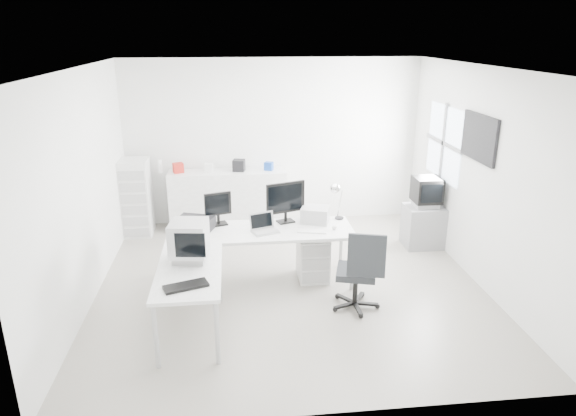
{
  "coord_description": "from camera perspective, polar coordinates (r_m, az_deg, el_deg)",
  "views": [
    {
      "loc": [
        -0.7,
        -6.13,
        3.2
      ],
      "look_at": [
        0.0,
        0.2,
        1.0
      ],
      "focal_mm": 32.0,
      "sensor_mm": 36.0,
      "label": 1
    }
  ],
  "objects": [
    {
      "name": "back_wall",
      "position": [
        8.84,
        -1.66,
        7.32
      ],
      "size": [
        5.0,
        0.02,
        2.8
      ],
      "primitive_type": "cube",
      "color": "silver",
      "rests_on": "floor"
    },
    {
      "name": "desk_lamp",
      "position": [
        7.03,
        5.78,
        0.82
      ],
      "size": [
        0.22,
        0.22,
        0.52
      ],
      "primitive_type": null,
      "rotation": [
        0.0,
        0.0,
        0.29
      ],
      "color": "silver",
      "rests_on": "main_desk"
    },
    {
      "name": "lcd_monitor_large",
      "position": [
        6.86,
        -0.27,
        0.67
      ],
      "size": [
        0.59,
        0.39,
        0.57
      ],
      "primitive_type": null,
      "rotation": [
        0.0,
        0.0,
        0.33
      ],
      "color": "black",
      "rests_on": "main_desk"
    },
    {
      "name": "left_wall",
      "position": [
        6.63,
        -21.8,
        1.92
      ],
      "size": [
        0.02,
        5.0,
        2.8
      ],
      "primitive_type": "cube",
      "color": "silver",
      "rests_on": "floor"
    },
    {
      "name": "ceiling",
      "position": [
        6.18,
        0.21,
        15.35
      ],
      "size": [
        5.0,
        5.0,
        0.01
      ],
      "primitive_type": "cube",
      "color": "white",
      "rests_on": "back_wall"
    },
    {
      "name": "side_desk",
      "position": [
        5.87,
        -10.73,
        -10.07
      ],
      "size": [
        0.7,
        1.4,
        0.75
      ],
      "primitive_type": null,
      "color": "white",
      "rests_on": "floor"
    },
    {
      "name": "sideboard",
      "position": [
        8.8,
        -6.66,
        0.99
      ],
      "size": [
        1.96,
        0.49,
        0.98
      ],
      "primitive_type": "cube",
      "color": "white",
      "rests_on": "floor"
    },
    {
      "name": "filing_cabinet",
      "position": [
        8.73,
        -16.46,
        1.14
      ],
      "size": [
        0.44,
        0.53,
        1.26
      ],
      "primitive_type": "cube",
      "color": "white",
      "rests_on": "floor"
    },
    {
      "name": "crt_tv",
      "position": [
        8.09,
        15.15,
        1.68
      ],
      "size": [
        0.5,
        0.48,
        0.45
      ],
      "primitive_type": null,
      "color": "black",
      "rests_on": "tv_cabinet"
    },
    {
      "name": "laptop",
      "position": [
        6.57,
        -2.55,
        -1.93
      ],
      "size": [
        0.38,
        0.38,
        0.2
      ],
      "primitive_type": null,
      "rotation": [
        0.0,
        0.0,
        0.34
      ],
      "color": "#B7B7BA",
      "rests_on": "main_desk"
    },
    {
      "name": "floor",
      "position": [
        6.95,
        0.18,
        -8.36
      ],
      "size": [
        5.0,
        5.0,
        0.01
      ],
      "primitive_type": "cube",
      "color": "beige",
      "rests_on": "ground"
    },
    {
      "name": "black_keyboard",
      "position": [
        5.34,
        -11.28,
        -8.49
      ],
      "size": [
        0.48,
        0.32,
        0.03
      ],
      "primitive_type": "cube",
      "rotation": [
        0.0,
        0.0,
        0.34
      ],
      "color": "black",
      "rests_on": "side_desk"
    },
    {
      "name": "drawer_pedestal",
      "position": [
        6.99,
        2.78,
        -5.49
      ],
      "size": [
        0.4,
        0.5,
        0.6
      ],
      "primitive_type": "cube",
      "color": "white",
      "rests_on": "floor"
    },
    {
      "name": "clutter_box_d",
      "position": [
        8.66,
        -2.15,
        4.67
      ],
      "size": [
        0.17,
        0.16,
        0.14
      ],
      "primitive_type": "cube",
      "rotation": [
        0.0,
        0.0,
        -0.4
      ],
      "color": "#16429D",
      "rests_on": "sideboard"
    },
    {
      "name": "right_wall",
      "position": [
        7.14,
        20.58,
        3.24
      ],
      "size": [
        0.02,
        5.0,
        2.8
      ],
      "primitive_type": "cube",
      "color": "silver",
      "rests_on": "floor"
    },
    {
      "name": "office_chair",
      "position": [
        6.22,
        7.59,
        -6.66
      ],
      "size": [
        0.74,
        0.74,
        1.03
      ],
      "primitive_type": null,
      "rotation": [
        0.0,
        0.0,
        -0.28
      ],
      "color": "#282A2E",
      "rests_on": "floor"
    },
    {
      "name": "lcd_monitor_small",
      "position": [
        6.85,
        -7.78,
        -0.08
      ],
      "size": [
        0.4,
        0.3,
        0.45
      ],
      "primitive_type": null,
      "rotation": [
        0.0,
        0.0,
        0.3
      ],
      "color": "black",
      "rests_on": "main_desk"
    },
    {
      "name": "laser_printer",
      "position": [
        6.94,
        3.04,
        -0.73
      ],
      "size": [
        0.44,
        0.41,
        0.21
      ],
      "primitive_type": "cube",
      "rotation": [
        0.0,
        0.0,
        -0.32
      ],
      "color": "#9F9F9F",
      "rests_on": "main_desk"
    },
    {
      "name": "crt_monitor",
      "position": [
        5.84,
        -10.91,
        -3.91
      ],
      "size": [
        0.4,
        0.4,
        0.41
      ],
      "primitive_type": null,
      "rotation": [
        0.0,
        0.0,
        -0.13
      ],
      "color": "#B7B7BA",
      "rests_on": "side_desk"
    },
    {
      "name": "white_mouse",
      "position": [
        6.71,
        5.16,
        -2.15
      ],
      "size": [
        0.07,
        0.07,
        0.07
      ],
      "primitive_type": "sphere",
      "color": "white",
      "rests_on": "main_desk"
    },
    {
      "name": "white_keyboard",
      "position": [
        6.62,
        2.69,
        -2.61
      ],
      "size": [
        0.39,
        0.2,
        0.02
      ],
      "primitive_type": "cube",
      "rotation": [
        0.0,
        0.0,
        -0.22
      ],
      "color": "white",
      "rests_on": "main_desk"
    },
    {
      "name": "clutter_box_c",
      "position": [
        8.63,
        -5.48,
        4.74
      ],
      "size": [
        0.22,
        0.21,
        0.19
      ],
      "primitive_type": "cube",
      "rotation": [
        0.0,
        0.0,
        -0.21
      ],
      "color": "black",
      "rests_on": "sideboard"
    },
    {
      "name": "clutter_bottle",
      "position": [
        8.75,
        -14.05,
        4.54
      ],
      "size": [
        0.07,
        0.07,
        0.22
      ],
      "primitive_type": "cylinder",
      "color": "white",
      "rests_on": "sideboard"
    },
    {
      "name": "window",
      "position": [
        8.15,
        16.93,
        6.92
      ],
      "size": [
        0.02,
        1.2,
        1.1
      ],
      "primitive_type": null,
      "color": "white",
      "rests_on": "right_wall"
    },
    {
      "name": "main_desk",
      "position": [
        6.84,
        -2.97,
        -5.36
      ],
      "size": [
        2.4,
        0.8,
        0.75
      ],
      "primitive_type": null,
      "color": "white",
      "rests_on": "floor"
    },
    {
      "name": "wall_picture",
      "position": [
        7.11,
        20.47,
        7.33
      ],
      "size": [
        0.04,
        0.9,
        0.6
      ],
      "primitive_type": null,
      "color": "black",
      "rests_on": "right_wall"
    },
    {
      "name": "tv_cabinet",
      "position": [
        8.26,
        14.83,
        -1.96
      ],
      "size": [
        0.6,
        0.49,
        0.65
      ],
      "primitive_type": "cube",
      "color": "gray",
      "rests_on": "floor"
    },
    {
      "name": "clutter_box_a",
      "position": [
        8.68,
        -12.1,
        4.38
      ],
      "size": [
        0.2,
        0.19,
        0.16
      ],
      "primitive_type": "cube",
      "rotation": [
        0.0,
        0.0,
        0.32
      ],
      "color": "#AE2018",
      "rests_on": "sideboard"
    },
    {
      "name": "clutter_box_b",
      "position": [
        8.65,
        -8.79,
        4.44
      ],
      "size": [
        0.15,
        0.13,
        0.14
      ],
      "primitive_type": "cube",
      "rotation": [
        0.0,
        0.0,
        -0.12
      ],
      "color": "white",
      "rests_on": "sideboard"
    },
    {
      "name": "inkjet_printer",
      "position": [
        6.77,
        -10.29,
        -1.74
      ],
      "size": [
        0.54,
        0.48,
        0.16
      ],
      "primitive_type": "cube",
      "rotation": [
        0.0,
        0.0,
        -0.32
      ],
      "color": "black",
      "rests_on": "main_desk"
    }
  ]
}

